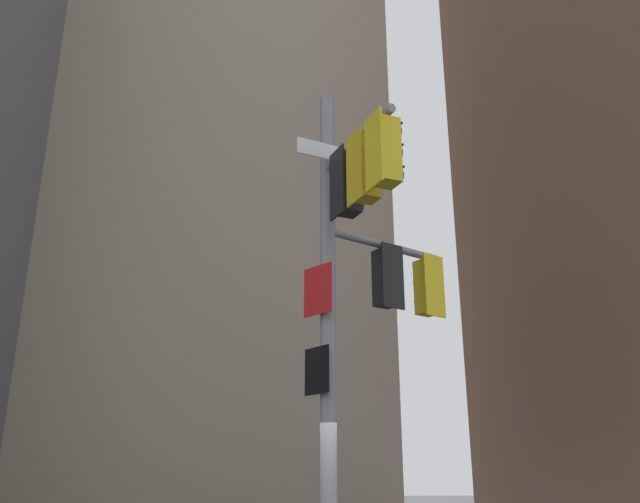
{
  "coord_description": "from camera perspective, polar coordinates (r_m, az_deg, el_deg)",
  "views": [
    {
      "loc": [
        -1.8,
        -10.11,
        1.71
      ],
      "look_at": [
        -0.04,
        0.52,
        5.4
      ],
      "focal_mm": 37.22,
      "sensor_mm": 36.0,
      "label": 1
    }
  ],
  "objects": [
    {
      "name": "building_mid_block",
      "position": [
        39.64,
        -7.96,
        16.81
      ],
      "size": [
        14.51,
        14.51,
        49.47
      ],
      "primitive_type": "cube",
      "color": "tan",
      "rests_on": "ground"
    },
    {
      "name": "signal_pole_assembly",
      "position": [
        10.6,
        3.41,
        -1.21
      ],
      "size": [
        2.92,
        3.5,
        8.1
      ],
      "color": "gray",
      "rests_on": "ground"
    }
  ]
}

